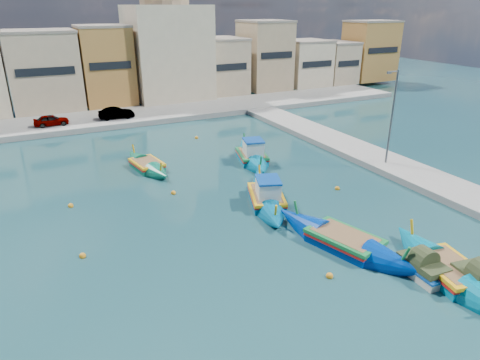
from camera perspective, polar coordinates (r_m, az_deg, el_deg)
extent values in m
plane|color=#173D45|center=(23.70, -2.18, -9.75)|extent=(160.00, 160.00, 0.00)
cube|color=gray|center=(34.28, 26.34, -1.20)|extent=(4.00, 70.00, 0.50)
cube|color=gray|center=(52.46, -17.03, 7.81)|extent=(80.00, 8.00, 0.60)
cube|color=tan|center=(58.59, -24.65, 13.03)|extent=(7.88, 7.44, 8.99)
cube|color=gray|center=(58.18, -25.41, 17.51)|extent=(8.04, 7.59, 0.30)
cube|color=black|center=(54.80, -24.48, 13.02)|extent=(6.30, 0.10, 0.90)
cube|color=#B87F3A|center=(58.68, -17.41, 14.23)|extent=(6.17, 6.13, 9.43)
cube|color=gray|center=(58.28, -17.98, 18.95)|extent=(6.29, 6.26, 0.30)
cube|color=black|center=(55.58, -16.87, 14.38)|extent=(4.93, 0.10, 0.90)
cube|color=tan|center=(61.35, -10.29, 13.59)|extent=(7.31, 7.69, 6.05)
cube|color=gray|center=(60.97, -10.50, 16.54)|extent=(7.46, 7.85, 0.30)
cube|color=black|center=(57.62, -9.14, 13.42)|extent=(5.85, 0.10, 0.90)
cube|color=tan|center=(63.78, -3.19, 14.83)|extent=(7.54, 7.30, 7.41)
cube|color=gray|center=(63.39, -3.27, 18.29)|extent=(7.69, 7.45, 0.30)
cube|color=black|center=(60.38, -1.74, 14.79)|extent=(6.03, 0.10, 0.90)
cube|color=tan|center=(67.03, 3.30, 16.15)|extent=(6.36, 6.97, 9.63)
cube|color=gray|center=(66.68, 3.40, 20.40)|extent=(6.48, 7.11, 0.30)
cube|color=black|center=(63.95, 4.94, 16.25)|extent=(5.09, 0.10, 0.90)
cube|color=beige|center=(70.93, 8.59, 15.08)|extent=(6.63, 6.70, 6.65)
cube|color=gray|center=(70.59, 8.75, 17.87)|extent=(6.76, 6.83, 0.30)
cube|color=black|center=(68.15, 10.28, 14.97)|extent=(5.30, 0.10, 0.90)
cube|color=tan|center=(74.92, 12.38, 15.02)|extent=(5.08, 7.51, 6.20)
cube|color=gray|center=(74.60, 12.59, 17.50)|extent=(5.18, 7.66, 0.30)
cube|color=black|center=(71.97, 14.32, 14.83)|extent=(4.06, 0.10, 0.90)
cube|color=#B87F3A|center=(78.66, 16.92, 16.08)|extent=(7.79, 6.00, 9.33)
cube|color=gray|center=(78.36, 17.34, 19.56)|extent=(7.95, 6.12, 0.30)
cube|color=black|center=(76.43, 18.56, 16.09)|extent=(6.23, 0.10, 0.90)
cube|color=beige|center=(61.41, -9.65, 16.44)|extent=(10.00, 10.00, 12.00)
cylinder|color=#595B60|center=(36.42, 19.52, 7.42)|extent=(0.16, 0.16, 8.00)
cylinder|color=#595B60|center=(35.42, 19.88, 13.46)|extent=(1.00, 0.10, 0.10)
cube|color=#595B60|center=(35.07, 19.28, 13.37)|extent=(0.35, 0.15, 0.18)
imported|color=#4C1919|center=(50.19, -23.88, 7.31)|extent=(3.52, 1.45, 1.20)
imported|color=#4C1919|center=(50.91, -16.16, 8.58)|extent=(3.93, 1.47, 1.28)
cube|color=#006697|center=(29.33, 3.54, -2.67)|extent=(3.24, 4.19, 1.03)
cone|color=#006697|center=(32.08, 2.67, -0.29)|extent=(3.13, 3.90, 2.65)
cone|color=#006697|center=(26.61, 4.60, -5.33)|extent=(3.13, 3.90, 2.65)
cube|color=yellow|center=(29.15, 3.56, -1.90)|extent=(3.39, 4.41, 0.19)
cube|color=red|center=(29.23, 3.55, -2.23)|extent=(3.36, 4.29, 0.10)
cube|color=olive|center=(29.12, 3.57, -1.75)|extent=(2.83, 3.77, 0.06)
cylinder|color=yellow|center=(32.10, 2.62, 1.02)|extent=(0.31, 0.51, 1.13)
cylinder|color=yellow|center=(26.04, 4.76, -4.33)|extent=(0.31, 0.51, 1.13)
cube|color=white|center=(28.41, 3.77, -1.14)|extent=(2.02, 2.27, 1.14)
cube|color=#0F47A5|center=(28.16, 3.80, 0.04)|extent=(2.15, 2.43, 0.12)
cube|color=#0078A4|center=(37.19, 1.59, 2.90)|extent=(2.98, 3.88, 1.08)
cone|color=#0078A4|center=(39.80, 0.67, 4.30)|extent=(2.91, 3.65, 2.69)
cone|color=#0078A4|center=(34.58, 2.64, 1.45)|extent=(2.91, 3.65, 2.69)
cube|color=#187C3D|center=(37.05, 1.60, 3.56)|extent=(3.11, 4.08, 0.19)
cube|color=red|center=(37.11, 1.59, 3.27)|extent=(3.10, 3.97, 0.11)
cube|color=olive|center=(37.02, 1.60, 3.68)|extent=(2.58, 3.49, 0.06)
cylinder|color=#187C3D|center=(39.85, 0.59, 5.38)|extent=(0.28, 0.53, 1.17)
cylinder|color=#187C3D|center=(34.09, 2.78, 2.38)|extent=(0.28, 0.53, 1.17)
cube|color=white|center=(36.37, 1.78, 4.32)|extent=(1.91, 2.08, 1.18)
cube|color=#0F47A5|center=(36.17, 1.80, 5.31)|extent=(2.03, 2.22, 0.13)
cube|color=#0A6E51|center=(36.15, -12.27, 1.75)|extent=(2.36, 3.20, 0.97)
cone|color=#0A6E51|center=(38.26, -13.75, 2.85)|extent=(2.33, 3.01, 2.40)
cone|color=#0A6E51|center=(34.04, -10.62, 0.67)|extent=(2.33, 3.01, 2.40)
cube|color=yellow|center=(36.01, -12.32, 2.36)|extent=(2.46, 3.37, 0.17)
cube|color=red|center=(36.07, -12.30, 2.10)|extent=(2.47, 3.26, 0.10)
cube|color=olive|center=(35.98, -12.33, 2.48)|extent=(2.03, 2.89, 0.06)
cylinder|color=yellow|center=(38.28, -13.97, 3.84)|extent=(0.20, 0.47, 1.06)
cylinder|color=yellow|center=(33.61, -10.52, 1.55)|extent=(0.20, 0.47, 1.06)
cube|color=#00339D|center=(24.83, 13.68, -8.22)|extent=(3.23, 4.31, 1.12)
cone|color=#00339D|center=(26.39, 8.00, -5.69)|extent=(3.15, 4.02, 2.85)
cone|color=#00339D|center=(23.54, 20.15, -10.72)|extent=(3.15, 4.02, 2.85)
cube|color=#1A823C|center=(24.60, 13.78, -7.27)|extent=(3.37, 4.53, 0.20)
cube|color=red|center=(24.70, 13.73, -7.68)|extent=(3.36, 4.40, 0.11)
cube|color=olive|center=(24.56, 13.80, -7.09)|extent=(2.81, 3.88, 0.07)
cylinder|color=#1A823C|center=(26.24, 7.56, -4.05)|extent=(0.30, 0.55, 1.22)
cylinder|color=#1A823C|center=(23.06, 21.08, -9.46)|extent=(0.30, 0.55, 1.22)
cube|color=#007C9E|center=(24.05, 26.03, -11.16)|extent=(2.89, 3.82, 1.12)
cone|color=#007C9E|center=(25.84, 22.09, -7.91)|extent=(2.84, 3.60, 2.77)
cube|color=yellow|center=(23.81, 26.22, -10.21)|extent=(3.01, 4.02, 0.20)
cube|color=red|center=(23.91, 26.14, -10.62)|extent=(3.01, 3.90, 0.11)
cube|color=olive|center=(23.76, 26.26, -10.03)|extent=(2.49, 3.44, 0.07)
cylinder|color=yellow|center=(25.70, 21.96, -6.22)|extent=(0.26, 0.55, 1.21)
cube|color=beige|center=(23.73, 23.02, -11.31)|extent=(1.59, 2.74, 0.66)
cube|color=#0F47A5|center=(23.56, 23.14, -10.67)|extent=(1.65, 2.82, 0.11)
cube|color=#2D381E|center=(23.43, 23.23, -10.14)|extent=(1.52, 2.43, 0.33)
cylinder|color=#2D381E|center=(23.35, 23.30, -9.80)|extent=(0.72, 2.38, 0.57)
cube|color=beige|center=(23.75, 29.28, -12.47)|extent=(1.98, 3.06, 0.71)
sphere|color=orange|center=(24.81, -20.25, -9.48)|extent=(0.36, 0.36, 0.36)
sphere|color=orange|center=(31.04, -8.87, -1.71)|extent=(0.36, 0.36, 0.36)
sphere|color=orange|center=(43.79, -5.82, 5.62)|extent=(0.36, 0.36, 0.36)
sphere|color=orange|center=(30.91, -21.64, -3.22)|extent=(0.36, 0.36, 0.36)
sphere|color=orange|center=(32.20, 12.85, -1.11)|extent=(0.36, 0.36, 0.36)
sphere|color=orange|center=(22.24, 11.85, -12.42)|extent=(0.36, 0.36, 0.36)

